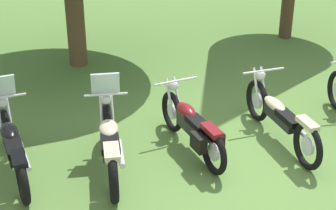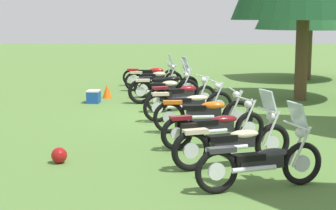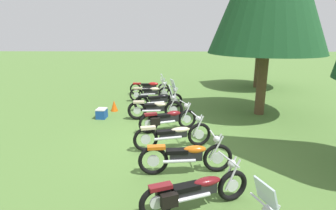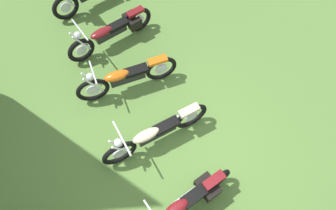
% 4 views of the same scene
% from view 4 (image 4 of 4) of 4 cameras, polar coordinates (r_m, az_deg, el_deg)
% --- Properties ---
extents(ground_plane, '(80.00, 80.00, 0.00)m').
position_cam_4_polar(ground_plane, '(6.55, 0.78, -11.76)').
color(ground_plane, '#547A38').
extents(motorcycle_4, '(1.04, 2.08, 1.01)m').
position_cam_4_polar(motorcycle_4, '(5.94, 3.39, -17.57)').
color(motorcycle_4, black).
rests_on(motorcycle_4, ground_plane).
extents(motorcycle_5, '(0.92, 2.38, 1.03)m').
position_cam_4_polar(motorcycle_5, '(6.34, -2.30, -5.19)').
color(motorcycle_5, black).
rests_on(motorcycle_5, ground_plane).
extents(motorcycle_6, '(0.60, 2.38, 1.03)m').
position_cam_4_polar(motorcycle_6, '(7.02, -7.68, 5.13)').
color(motorcycle_6, black).
rests_on(motorcycle_6, ground_plane).
extents(motorcycle_7, '(1.11, 2.24, 1.00)m').
position_cam_4_polar(motorcycle_7, '(7.94, -10.26, 13.24)').
color(motorcycle_7, black).
rests_on(motorcycle_7, ground_plane).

